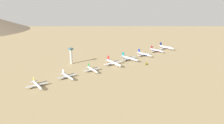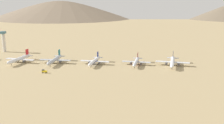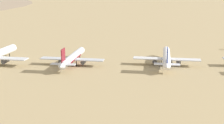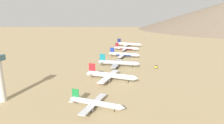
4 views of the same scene
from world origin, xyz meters
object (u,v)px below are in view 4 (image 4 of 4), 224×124
at_px(parked_jet_4, 118,63).
at_px(parked_jet_7, 128,44).
at_px(parked_jet_2, 95,103).
at_px(parked_jet_5, 124,54).
at_px(service_truck, 156,67).
at_px(parked_jet_6, 126,48).
at_px(parked_jet_3, 110,75).

relative_size(parked_jet_4, parked_jet_7, 0.98).
height_order(parked_jet_2, parked_jet_4, parked_jet_4).
relative_size(parked_jet_5, service_truck, 8.17).
distance_m(parked_jet_4, parked_jet_6, 102.10).
relative_size(parked_jet_4, service_truck, 8.93).
bearing_deg(parked_jet_6, parked_jet_2, -90.16).
bearing_deg(parked_jet_3, parked_jet_7, 89.93).
distance_m(parked_jet_4, parked_jet_5, 50.46).
bearing_deg(parked_jet_7, parked_jet_2, -90.16).
relative_size(parked_jet_3, parked_jet_6, 1.12).
bearing_deg(parked_jet_2, parked_jet_6, 89.84).
xyz_separation_m(parked_jet_2, service_truck, (43.22, 98.49, -1.58)).
relative_size(parked_jet_5, parked_jet_7, 0.90).
bearing_deg(parked_jet_4, parked_jet_3, -90.29).
distance_m(parked_jet_5, parked_jet_6, 51.67).
xyz_separation_m(parked_jet_5, parked_jet_7, (-1.16, 95.64, 0.56)).
distance_m(parked_jet_6, parked_jet_7, 43.99).
bearing_deg(service_truck, parked_jet_6, 112.87).
height_order(parked_jet_2, parked_jet_7, parked_jet_7).
distance_m(parked_jet_2, service_truck, 107.56).
distance_m(parked_jet_3, parked_jet_5, 96.56).
xyz_separation_m(parked_jet_4, parked_jet_7, (0.01, 146.09, 0.10)).
bearing_deg(parked_jet_6, parked_jet_5, -88.60).
distance_m(parked_jet_4, parked_jet_7, 146.09).
height_order(parked_jet_3, service_truck, parked_jet_3).
height_order(parked_jet_4, parked_jet_5, parked_jet_4).
distance_m(parked_jet_5, service_truck, 64.55).
height_order(parked_jet_4, parked_jet_7, parked_jet_7).
bearing_deg(parked_jet_3, service_truck, 47.73).
bearing_deg(parked_jet_5, parked_jet_4, -91.32).
xyz_separation_m(parked_jet_3, service_truck, (42.79, 47.07, -2.68)).
height_order(parked_jet_6, parked_jet_7, parked_jet_7).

